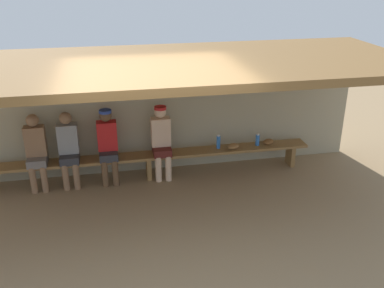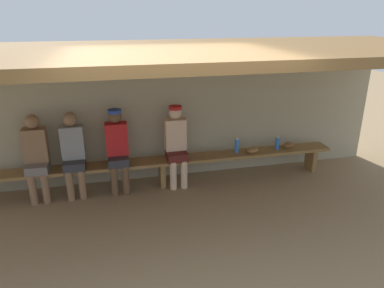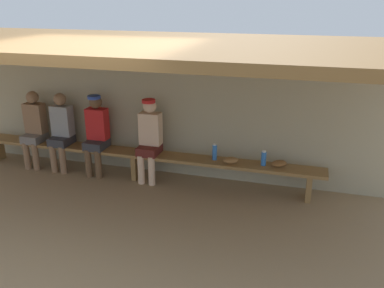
{
  "view_description": "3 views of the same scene",
  "coord_description": "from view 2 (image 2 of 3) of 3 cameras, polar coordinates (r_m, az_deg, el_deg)",
  "views": [
    {
      "loc": [
        -0.62,
        -5.52,
        3.71
      ],
      "look_at": [
        0.71,
        1.06,
        0.81
      ],
      "focal_mm": 40.47,
      "sensor_mm": 36.0,
      "label": 1
    },
    {
      "loc": [
        -0.75,
        -3.82,
        2.76
      ],
      "look_at": [
        0.43,
        1.21,
        0.82
      ],
      "focal_mm": 33.45,
      "sensor_mm": 36.0,
      "label": 2
    },
    {
      "loc": [
        2.6,
        -4.16,
        2.86
      ],
      "look_at": [
        1.04,
        1.27,
        0.8
      ],
      "focal_mm": 38.24,
      "sensor_mm": 36.0,
      "label": 3
    }
  ],
  "objects": [
    {
      "name": "player_with_sunglasses",
      "position": [
        5.74,
        -11.82,
        -0.44
      ],
      "size": [
        0.34,
        0.42,
        1.34
      ],
      "color": "#333338",
      "rests_on": "ground"
    },
    {
      "name": "water_bottle_blue",
      "position": [
        6.46,
        13.47,
        0.15
      ],
      "size": [
        0.08,
        0.08,
        0.23
      ],
      "color": "blue",
      "rests_on": "bench"
    },
    {
      "name": "bench",
      "position": [
        5.92,
        -4.86,
        -3.16
      ],
      "size": [
        6.0,
        0.36,
        0.46
      ],
      "color": "olive",
      "rests_on": "ground"
    },
    {
      "name": "player_in_red",
      "position": [
        5.85,
        -23.58,
        -1.53
      ],
      "size": [
        0.34,
        0.42,
        1.34
      ],
      "color": "slate",
      "rests_on": "ground"
    },
    {
      "name": "baseball_glove_worn",
      "position": [
        6.6,
        15.12,
        -0.16
      ],
      "size": [
        0.29,
        0.28,
        0.09
      ],
      "primitive_type": "ellipsoid",
      "rotation": [
        0.0,
        0.0,
        0.62
      ],
      "color": "brown",
      "rests_on": "bench"
    },
    {
      "name": "baseball_glove_tan",
      "position": [
        6.24,
        9.62,
        -0.94
      ],
      "size": [
        0.29,
        0.25,
        0.09
      ],
      "primitive_type": "ellipsoid",
      "rotation": [
        0.0,
        0.0,
        3.56
      ],
      "color": "olive",
      "rests_on": "bench"
    },
    {
      "name": "player_near_post",
      "position": [
        5.77,
        -18.4,
        -1.13
      ],
      "size": [
        0.34,
        0.42,
        1.34
      ],
      "color": "#333338",
      "rests_on": "ground"
    },
    {
      "name": "water_bottle_orange",
      "position": [
        6.17,
        7.15,
        -0.23
      ],
      "size": [
        0.07,
        0.07,
        0.26
      ],
      "color": "blue",
      "rests_on": "bench"
    },
    {
      "name": "back_wall",
      "position": [
        6.1,
        -5.71,
        4.66
      ],
      "size": [
        8.0,
        0.2,
        2.2
      ],
      "primitive_type": "cube",
      "color": "tan",
      "rests_on": "ground"
    },
    {
      "name": "dugout_roof",
      "position": [
        4.61,
        -3.93,
        14.29
      ],
      "size": [
        8.0,
        2.8,
        0.12
      ],
      "primitive_type": "cube",
      "color": "brown",
      "rests_on": "back_wall"
    },
    {
      "name": "ground_plane",
      "position": [
        4.77,
        -1.8,
        -14.8
      ],
      "size": [
        24.0,
        24.0,
        0.0
      ],
      "primitive_type": "plane",
      "color": "#937754"
    },
    {
      "name": "player_middle",
      "position": [
        5.82,
        -2.56,
        0.31
      ],
      "size": [
        0.34,
        0.42,
        1.34
      ],
      "color": "#591E19",
      "rests_on": "ground"
    }
  ]
}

